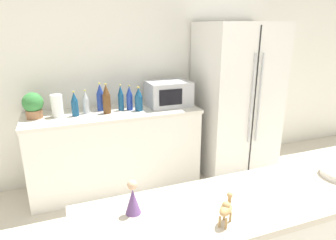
# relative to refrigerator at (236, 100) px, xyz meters

# --- Properties ---
(wall_back) EXTENTS (8.00, 0.06, 2.55)m
(wall_back) POSITION_rel_refrigerator_xyz_m (-1.12, 0.41, 0.37)
(wall_back) COLOR silver
(wall_back) RESTS_ON ground_plane
(back_counter) EXTENTS (1.86, 0.63, 0.89)m
(back_counter) POSITION_rel_refrigerator_xyz_m (-1.48, 0.08, -0.46)
(back_counter) COLOR silver
(back_counter) RESTS_ON ground_plane
(refrigerator) EXTENTS (0.90, 0.76, 1.81)m
(refrigerator) POSITION_rel_refrigerator_xyz_m (0.00, 0.00, 0.00)
(refrigerator) COLOR silver
(refrigerator) RESTS_ON ground_plane
(potted_plant) EXTENTS (0.20, 0.20, 0.26)m
(potted_plant) POSITION_rel_refrigerator_xyz_m (-2.27, 0.13, 0.12)
(potted_plant) COLOR #9E6B47
(potted_plant) RESTS_ON back_counter
(paper_towel_roll) EXTENTS (0.11, 0.11, 0.22)m
(paper_towel_roll) POSITION_rel_refrigerator_xyz_m (-2.04, 0.10, 0.09)
(paper_towel_roll) COLOR white
(paper_towel_roll) RESTS_ON back_counter
(microwave) EXTENTS (0.48, 0.37, 0.28)m
(microwave) POSITION_rel_refrigerator_xyz_m (-0.84, 0.10, 0.12)
(microwave) COLOR #B2B5BA
(microwave) RESTS_ON back_counter
(back_bottle_0) EXTENTS (0.08, 0.08, 0.26)m
(back_bottle_0) POSITION_rel_refrigerator_xyz_m (-1.22, 0.02, 0.10)
(back_bottle_0) COLOR navy
(back_bottle_0) RESTS_ON back_counter
(back_bottle_1) EXTENTS (0.07, 0.07, 0.26)m
(back_bottle_1) POSITION_rel_refrigerator_xyz_m (-1.88, 0.05, 0.10)
(back_bottle_1) COLOR navy
(back_bottle_1) RESTS_ON back_counter
(back_bottle_2) EXTENTS (0.06, 0.06, 0.25)m
(back_bottle_2) POSITION_rel_refrigerator_xyz_m (-1.76, 0.12, 0.10)
(back_bottle_2) COLOR #B2B7BC
(back_bottle_2) RESTS_ON back_counter
(back_bottle_3) EXTENTS (0.08, 0.08, 0.30)m
(back_bottle_3) POSITION_rel_refrigerator_xyz_m (-1.60, 0.17, 0.12)
(back_bottle_3) COLOR navy
(back_bottle_3) RESTS_ON back_counter
(back_bottle_4) EXTENTS (0.08, 0.08, 0.31)m
(back_bottle_4) POSITION_rel_refrigerator_xyz_m (-1.56, 0.04, 0.13)
(back_bottle_4) COLOR brown
(back_bottle_4) RESTS_ON back_counter
(back_bottle_5) EXTENTS (0.07, 0.07, 0.27)m
(back_bottle_5) POSITION_rel_refrigerator_xyz_m (-1.30, 0.08, 0.11)
(back_bottle_5) COLOR navy
(back_bottle_5) RESTS_ON back_counter
(back_bottle_6) EXTENTS (0.06, 0.06, 0.28)m
(back_bottle_6) POSITION_rel_refrigerator_xyz_m (-1.39, 0.10, 0.12)
(back_bottle_6) COLOR navy
(back_bottle_6) RESTS_ON back_counter
(camel_figurine) EXTENTS (0.10, 0.10, 0.14)m
(camel_figurine) POSITION_rel_refrigerator_xyz_m (-1.40, -2.05, 0.10)
(camel_figurine) COLOR tan
(camel_figurine) RESTS_ON bar_counter
(wise_man_figurine_blue) EXTENTS (0.07, 0.07, 0.17)m
(wise_man_figurine_blue) POSITION_rel_refrigerator_xyz_m (-1.76, -1.83, 0.09)
(wise_man_figurine_blue) COLOR #6B4784
(wise_man_figurine_blue) RESTS_ON bar_counter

